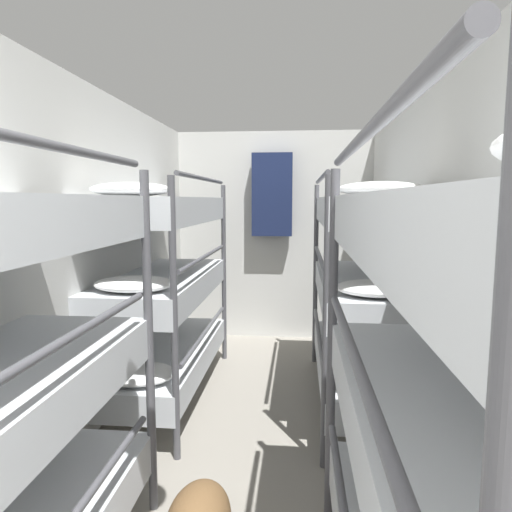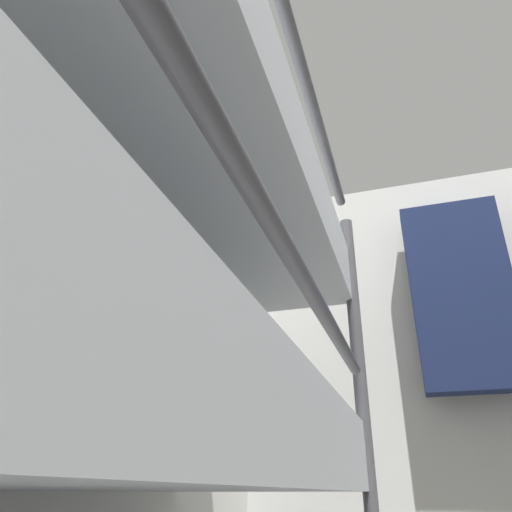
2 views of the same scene
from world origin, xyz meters
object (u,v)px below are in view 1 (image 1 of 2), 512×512
Objects in this scene: bunk_stack_right_near at (478,455)px; bunk_stack_right_far at (362,289)px; hanging_coat at (272,195)px; bunk_stack_left_far at (164,286)px.

bunk_stack_right_near is 1.00× the size of bunk_stack_right_far.
bunk_stack_right_near is 2.03× the size of hanging_coat.
bunk_stack_right_near is 1.00× the size of bunk_stack_left_far.
bunk_stack_left_far is at bearing -114.82° from hanging_coat.
hanging_coat is at bearing 101.39° from bunk_stack_right_near.
bunk_stack_left_far is at bearing 124.15° from bunk_stack_right_near.
bunk_stack_left_far is 1.00× the size of bunk_stack_right_far.
bunk_stack_left_far is 2.03× the size of hanging_coat.
hanging_coat is (-0.78, 1.61, 0.72)m from bunk_stack_right_far.
bunk_stack_right_far is (0.00, 2.24, 0.00)m from bunk_stack_right_near.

